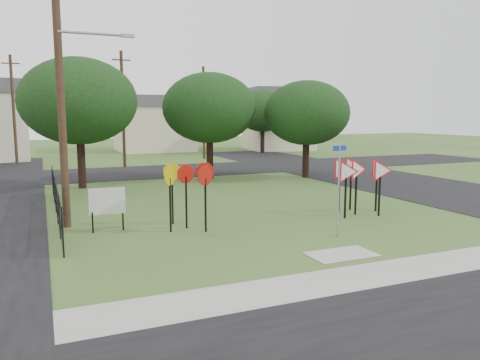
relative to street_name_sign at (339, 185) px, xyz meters
name	(u,v)px	position (x,y,z in m)	size (l,w,h in m)	color
ground	(300,236)	(-1.08, 0.61, -1.77)	(140.00, 140.00, 0.00)	#365821
sidewalk	(382,273)	(-1.08, -3.59, -1.76)	(30.00, 1.60, 0.02)	#989790
planting_strip	(416,289)	(-1.08, -4.79, -1.76)	(30.00, 0.80, 0.02)	#365821
street_right	(384,180)	(10.92, 10.61, -1.76)	(8.00, 50.00, 0.02)	black
street_far	(162,171)	(-1.08, 20.61, -1.76)	(60.00, 8.00, 0.02)	black
curb_pad	(341,254)	(-1.08, -1.79, -1.76)	(2.00, 1.20, 0.02)	#989790
street_name_sign	(339,185)	(0.00, 0.00, 0.00)	(0.63, 0.16, 3.10)	#919399
stop_sign_cluster	(188,180)	(-4.30, 3.22, -0.01)	(2.16, 1.87, 2.37)	black
yield_sign_cluster	(359,172)	(2.96, 2.83, -0.01)	(3.07, 1.91, 2.40)	black
info_board	(107,203)	(-7.08, 3.80, -0.73)	(1.26, 0.06, 1.57)	black
utility_pole_main	(62,84)	(-8.32, 5.11, 3.44)	(3.55, 0.33, 10.00)	#442D1F
far_pole_a	(123,108)	(-3.08, 24.61, 2.83)	(1.40, 0.24, 9.00)	#442D1F
far_pole_b	(204,112)	(4.92, 28.61, 2.58)	(1.40, 0.24, 8.50)	#442D1F
far_pole_c	(13,109)	(-11.08, 30.61, 2.83)	(1.40, 0.24, 9.00)	#442D1F
fence_run	(56,199)	(-8.68, 6.86, -0.99)	(0.05, 11.55, 1.50)	black
house_mid	(154,123)	(2.92, 40.61, 1.38)	(8.40, 8.40, 6.20)	beige
house_right	(278,119)	(16.92, 36.61, 1.88)	(8.30, 8.30, 7.20)	beige
tree_near_left	(79,101)	(-7.08, 14.61, 3.08)	(6.40, 6.40, 7.27)	black
tree_near_mid	(209,108)	(0.92, 15.61, 2.77)	(6.00, 6.00, 6.80)	black
tree_near_right	(307,113)	(6.92, 13.61, 2.45)	(5.60, 5.60, 6.33)	black
tree_far_right	(263,111)	(12.92, 32.61, 2.77)	(6.00, 6.00, 6.80)	black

